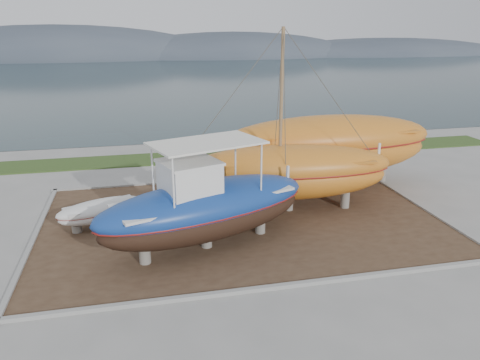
{
  "coord_description": "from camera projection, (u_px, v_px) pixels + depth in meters",
  "views": [
    {
      "loc": [
        -4.51,
        -15.68,
        8.69
      ],
      "look_at": [
        -0.08,
        4.0,
        2.01
      ],
      "focal_mm": 35.0,
      "sensor_mm": 36.0,
      "label": 1
    }
  ],
  "objects": [
    {
      "name": "ground",
      "position": [
        264.0,
        260.0,
        18.2
      ],
      "size": [
        140.0,
        140.0,
        0.0
      ],
      "primitive_type": "plane",
      "color": "gray",
      "rests_on": "ground"
    },
    {
      "name": "dirt_patch",
      "position": [
        242.0,
        220.0,
        21.89
      ],
      "size": [
        18.0,
        12.0,
        0.06
      ],
      "primitive_type": "cube",
      "color": "#422D1E",
      "rests_on": "ground"
    },
    {
      "name": "curb_frame",
      "position": [
        242.0,
        219.0,
        21.88
      ],
      "size": [
        18.6,
        12.6,
        0.15
      ],
      "primitive_type": null,
      "color": "gray",
      "rests_on": "ground"
    },
    {
      "name": "grass_strip",
      "position": [
        205.0,
        156.0,
        32.54
      ],
      "size": [
        44.0,
        3.0,
        0.08
      ],
      "primitive_type": "cube",
      "color": "#284219",
      "rests_on": "ground"
    },
    {
      "name": "sea",
      "position": [
        159.0,
        77.0,
        83.02
      ],
      "size": [
        260.0,
        100.0,
        0.04
      ],
      "primitive_type": null,
      "color": "#182C31",
      "rests_on": "ground"
    },
    {
      "name": "mountain_ridge",
      "position": [
        148.0,
        57.0,
        133.95
      ],
      "size": [
        200.0,
        36.0,
        20.0
      ],
      "primitive_type": null,
      "color": "#333D49",
      "rests_on": "ground"
    },
    {
      "name": "blue_caique",
      "position": [
        205.0,
        196.0,
        18.5
      ],
      "size": [
        9.59,
        5.66,
        4.4
      ],
      "primitive_type": null,
      "rotation": [
        0.0,
        0.0,
        0.33
      ],
      "color": "navy",
      "rests_on": "dirt_patch"
    },
    {
      "name": "white_dinghy",
      "position": [
        102.0,
        214.0,
        20.99
      ],
      "size": [
        4.25,
        2.85,
        1.19
      ],
      "primitive_type": null,
      "rotation": [
        0.0,
        0.0,
        0.38
      ],
      "color": "silver",
      "rests_on": "dirt_patch"
    },
    {
      "name": "orange_sailboat",
      "position": [
        291.0,
        124.0,
        21.69
      ],
      "size": [
        10.16,
        3.93,
        8.59
      ],
      "primitive_type": null,
      "rotation": [
        0.0,
        0.0,
        -0.1
      ],
      "color": "#BE6C1D",
      "rests_on": "dirt_patch"
    },
    {
      "name": "orange_bare_hull",
      "position": [
        328.0,
        153.0,
        25.79
      ],
      "size": [
        11.96,
        3.66,
        3.91
      ],
      "primitive_type": null,
      "rotation": [
        0.0,
        0.0,
        0.01
      ],
      "color": "#BE6C1D",
      "rests_on": "dirt_patch"
    }
  ]
}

